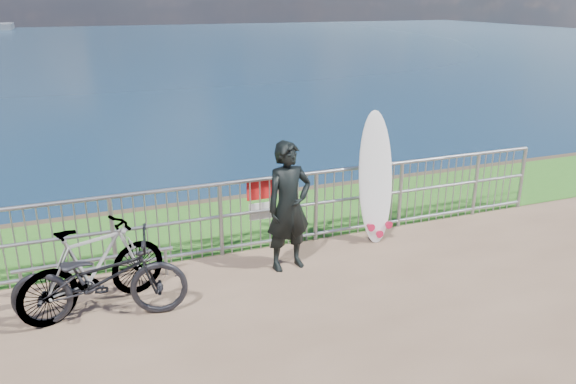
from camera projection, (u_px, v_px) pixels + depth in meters
name	position (u px, v px, depth m)	size (l,w,h in m)	color
grass_strip	(234.00, 223.00, 9.42)	(120.00, 120.00, 0.00)	#27661C
railing	(255.00, 213.00, 8.27)	(10.06, 0.10, 1.13)	#92959A
surfer	(289.00, 206.00, 7.62)	(0.66, 0.43, 1.82)	black
surfboard	(376.00, 182.00, 8.54)	(0.61, 0.57, 2.02)	silver
bicycle_near	(100.00, 279.00, 6.49)	(0.69, 1.98, 1.04)	black
bicycle_far	(94.00, 267.00, 6.69)	(0.52, 1.84, 1.11)	black
bike_rack	(96.00, 263.00, 7.27)	(1.99, 0.05, 0.41)	#92959A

